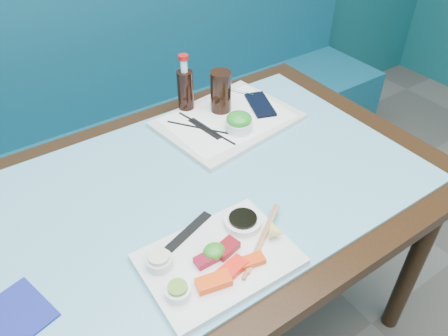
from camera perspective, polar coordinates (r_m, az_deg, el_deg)
booth_bench at (r=2.05m, az=-15.47°, el=2.63°), size 3.00×0.56×1.17m
dining_table at (r=1.27m, az=-3.18°, el=-5.36°), size 1.40×0.90×0.75m
glass_top at (r=1.21m, az=-3.32°, el=-2.42°), size 1.22×0.76×0.01m
sashimi_plate at (r=1.01m, az=-0.71°, el=-11.88°), size 0.34×0.25×0.02m
salmon_left at (r=0.95m, az=-1.38°, el=-14.66°), size 0.08×0.05×0.02m
salmon_mid at (r=0.97m, az=0.97°, el=-13.12°), size 0.08×0.05×0.02m
salmon_right at (r=0.99m, az=3.55°, el=-12.04°), size 0.07×0.04×0.01m
tuna_left at (r=0.99m, az=-2.35°, el=-11.84°), size 0.05×0.03×0.02m
tuna_right at (r=1.01m, az=0.31°, el=-10.42°), size 0.07×0.05×0.02m
seaweed_garnish at (r=1.00m, az=-1.29°, el=-10.81°), size 0.07×0.06×0.03m
ramekin_wasabi at (r=0.94m, az=-6.03°, el=-15.80°), size 0.07×0.07×0.02m
wasabi_fill at (r=0.93m, az=-6.10°, el=-15.25°), size 0.05×0.05×0.01m
ramekin_ginger at (r=0.99m, az=-8.43°, el=-12.04°), size 0.07×0.07×0.02m
ginger_fill at (r=0.98m, az=-8.53°, el=-11.41°), size 0.06×0.06×0.01m
soy_dish at (r=1.07m, az=2.47°, el=-7.04°), size 0.10×0.10×0.02m
soy_fill at (r=1.06m, az=2.49°, el=-6.58°), size 0.09×0.09×0.01m
lemon_wedge at (r=1.04m, az=6.95°, el=-8.30°), size 0.05×0.05×0.04m
chopstick_sleeve at (r=1.06m, az=-4.62°, el=-8.19°), size 0.15×0.07×0.00m
wooden_chopstick_a at (r=1.04m, az=4.85°, el=-9.23°), size 0.21×0.14×0.01m
wooden_chopstick_b at (r=1.04m, az=5.29°, el=-9.00°), size 0.19×0.13×0.01m
serving_tray at (r=1.44m, az=0.49°, el=6.22°), size 0.47×0.37×0.02m
paper_placemat at (r=1.44m, az=0.49°, el=6.52°), size 0.40×0.29×0.00m
seaweed_bowl at (r=1.38m, az=1.96°, el=5.55°), size 0.09×0.09×0.03m
seaweed_salad at (r=1.36m, az=1.98°, el=6.43°), size 0.08×0.08×0.04m
cola_glass at (r=1.45m, az=-0.43°, el=9.92°), size 0.08×0.08×0.14m
navy_pouch at (r=1.51m, az=4.74°, el=8.24°), size 0.12×0.17×0.01m
fork at (r=1.57m, az=2.17°, el=9.83°), size 0.06×0.09×0.01m
black_chopstick_a at (r=1.39m, az=-2.63°, el=5.14°), size 0.15×0.21×0.01m
black_chopstick_b at (r=1.39m, az=-2.35°, el=5.25°), size 0.05×0.25×0.01m
tray_sleeve at (r=1.39m, az=-2.49°, el=5.15°), size 0.04×0.15×0.00m
cola_bottle_body at (r=1.47m, az=-5.03°, el=9.80°), size 0.06×0.06×0.15m
cola_bottle_neck at (r=1.43m, az=-5.26°, el=13.19°), size 0.03×0.03×0.04m
cola_bottle_cap at (r=1.41m, az=-5.33°, el=14.22°), size 0.03×0.03×0.01m
blue_napkin at (r=1.03m, az=-26.06°, el=-17.19°), size 0.17×0.17×0.01m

